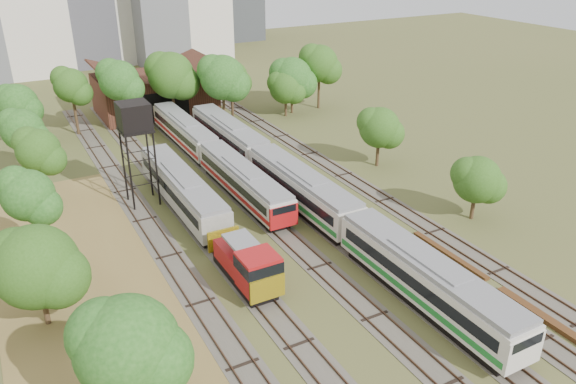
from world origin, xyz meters
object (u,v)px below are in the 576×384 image
railcar_red_set (211,154)px  railcar_green_set (302,189)px  shunter_locomotive (249,266)px  water_tower (134,119)px

railcar_red_set → railcar_green_set: (4.00, -13.37, 0.17)m
shunter_locomotive → water_tower: bearing=99.5°
railcar_red_set → water_tower: 12.23m
railcar_red_set → shunter_locomotive: shunter_locomotive is taller
shunter_locomotive → water_tower: 19.44m
railcar_red_set → water_tower: (-9.01, -4.85, 6.69)m
railcar_red_set → railcar_green_set: 13.95m
railcar_red_set → shunter_locomotive: bearing=-104.7°
railcar_green_set → water_tower: water_tower is taller
railcar_red_set → water_tower: size_ratio=3.44×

